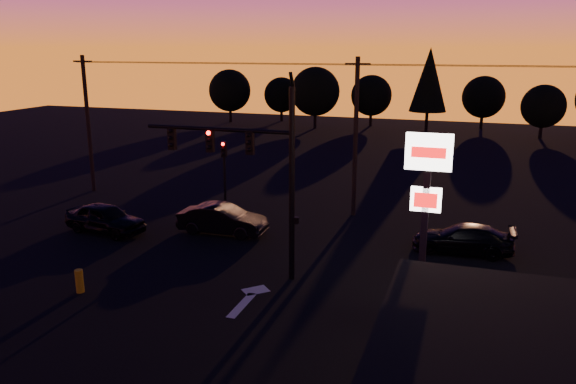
% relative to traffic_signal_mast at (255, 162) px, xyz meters
% --- Properties ---
extents(ground, '(120.00, 120.00, 0.00)m').
position_rel_traffic_signal_mast_xyz_m(ground, '(0.10, -3.99, -4.94)').
color(ground, black).
rests_on(ground, ground).
extents(lane_arrow, '(1.20, 3.10, 0.01)m').
position_rel_traffic_signal_mast_xyz_m(lane_arrow, '(0.60, -2.33, -4.93)').
color(lane_arrow, beige).
rests_on(lane_arrow, ground).
extents(traffic_signal_mast, '(6.79, 0.52, 8.58)m').
position_rel_traffic_signal_mast_xyz_m(traffic_signal_mast, '(0.00, 0.00, 0.00)').
color(traffic_signal_mast, black).
rests_on(traffic_signal_mast, ground).
extents(secondary_signal, '(0.30, 0.31, 4.35)m').
position_rel_traffic_signal_mast_xyz_m(secondary_signal, '(-4.90, 7.49, -2.07)').
color(secondary_signal, black).
rests_on(secondary_signal, ground).
extents(pylon_sign, '(1.50, 0.28, 6.80)m').
position_rel_traffic_signal_mast_xyz_m(pylon_sign, '(7.10, -2.49, -0.02)').
color(pylon_sign, black).
rests_on(pylon_sign, ground).
extents(utility_pole_0, '(1.40, 0.26, 9.00)m').
position_rel_traffic_signal_mast_xyz_m(utility_pole_0, '(-15.90, 10.01, -0.34)').
color(utility_pole_0, black).
rests_on(utility_pole_0, ground).
extents(utility_pole_1, '(1.40, 0.26, 9.00)m').
position_rel_traffic_signal_mast_xyz_m(utility_pole_1, '(2.10, 10.01, -0.34)').
color(utility_pole_1, black).
rests_on(utility_pole_1, ground).
extents(power_wires, '(36.00, 1.22, 0.07)m').
position_rel_traffic_signal_mast_xyz_m(power_wires, '(2.10, 10.01, 3.63)').
color(power_wires, black).
rests_on(power_wires, ground).
extents(bollard, '(0.32, 0.32, 0.95)m').
position_rel_traffic_signal_mast_xyz_m(bollard, '(-5.99, -3.97, -4.46)').
color(bollard, '#AC930C').
rests_on(bollard, ground).
extents(tree_0, '(5.36, 5.36, 6.74)m').
position_rel_traffic_signal_mast_xyz_m(tree_0, '(-21.90, 46.01, -0.88)').
color(tree_0, black).
rests_on(tree_0, ground).
extents(tree_1, '(4.54, 4.54, 5.71)m').
position_rel_traffic_signal_mast_xyz_m(tree_1, '(-15.90, 49.01, -1.50)').
color(tree_1, black).
rests_on(tree_1, ground).
extents(tree_2, '(5.77, 5.78, 7.26)m').
position_rel_traffic_signal_mast_xyz_m(tree_2, '(-9.90, 44.01, -0.57)').
color(tree_2, black).
rests_on(tree_2, ground).
extents(tree_3, '(4.95, 4.95, 6.22)m').
position_rel_traffic_signal_mast_xyz_m(tree_3, '(-3.90, 48.01, -1.19)').
color(tree_3, black).
rests_on(tree_3, ground).
extents(tree_4, '(4.18, 4.18, 9.50)m').
position_rel_traffic_signal_mast_xyz_m(tree_4, '(3.10, 45.01, 0.99)').
color(tree_4, black).
rests_on(tree_4, ground).
extents(tree_5, '(4.95, 4.95, 6.22)m').
position_rel_traffic_signal_mast_xyz_m(tree_5, '(9.10, 50.01, -1.19)').
color(tree_5, black).
rests_on(tree_5, ground).
extents(tree_6, '(4.54, 4.54, 5.71)m').
position_rel_traffic_signal_mast_xyz_m(tree_6, '(15.10, 44.01, -1.50)').
color(tree_6, black).
rests_on(tree_6, ground).
extents(car_left, '(4.72, 2.46, 1.53)m').
position_rel_traffic_signal_mast_xyz_m(car_left, '(-9.64, 2.75, -4.17)').
color(car_left, black).
rests_on(car_left, ground).
extents(car_mid, '(4.67, 1.72, 1.53)m').
position_rel_traffic_signal_mast_xyz_m(car_mid, '(-3.70, 4.53, -4.17)').
color(car_mid, black).
rests_on(car_mid, ground).
extents(car_right, '(4.74, 2.03, 1.36)m').
position_rel_traffic_signal_mast_xyz_m(car_right, '(8.32, 5.59, -4.26)').
color(car_right, black).
rests_on(car_right, ground).
extents(suv_parked, '(4.23, 5.14, 1.30)m').
position_rel_traffic_signal_mast_xyz_m(suv_parked, '(9.98, -5.75, -4.29)').
color(suv_parked, black).
rests_on(suv_parked, ground).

